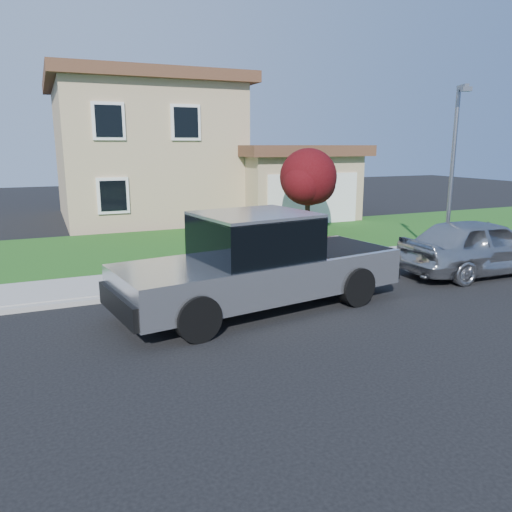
{
  "coord_description": "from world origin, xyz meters",
  "views": [
    {
      "loc": [
        -4.94,
        -8.98,
        3.66
      ],
      "look_at": [
        -0.58,
        1.16,
        1.2
      ],
      "focal_mm": 35.0,
      "sensor_mm": 36.0,
      "label": 1
    }
  ],
  "objects_px": {
    "sedan": "(480,246)",
    "ornamental_tree": "(309,180)",
    "trash_bin": "(282,248)",
    "woman": "(259,253)",
    "street_lamp": "(453,166)",
    "pickup_truck": "(260,264)"
  },
  "relations": [
    {
      "from": "sedan",
      "to": "street_lamp",
      "type": "height_order",
      "value": "street_lamp"
    },
    {
      "from": "pickup_truck",
      "to": "sedan",
      "type": "bearing_deg",
      "value": -6.51
    },
    {
      "from": "ornamental_tree",
      "to": "street_lamp",
      "type": "bearing_deg",
      "value": -74.3
    },
    {
      "from": "trash_bin",
      "to": "woman",
      "type": "bearing_deg",
      "value": -129.23
    },
    {
      "from": "sedan",
      "to": "ornamental_tree",
      "type": "xyz_separation_m",
      "value": [
        -1.59,
        7.24,
        1.48
      ]
    },
    {
      "from": "pickup_truck",
      "to": "sedan",
      "type": "xyz_separation_m",
      "value": [
        7.03,
        0.3,
        -0.21
      ]
    },
    {
      "from": "pickup_truck",
      "to": "woman",
      "type": "bearing_deg",
      "value": 57.73
    },
    {
      "from": "ornamental_tree",
      "to": "trash_bin",
      "type": "height_order",
      "value": "ornamental_tree"
    },
    {
      "from": "sedan",
      "to": "street_lamp",
      "type": "relative_size",
      "value": 0.9
    },
    {
      "from": "pickup_truck",
      "to": "ornamental_tree",
      "type": "bearing_deg",
      "value": 45.22
    },
    {
      "from": "woman",
      "to": "ornamental_tree",
      "type": "bearing_deg",
      "value": -132.07
    },
    {
      "from": "pickup_truck",
      "to": "street_lamp",
      "type": "height_order",
      "value": "street_lamp"
    },
    {
      "from": "sedan",
      "to": "trash_bin",
      "type": "bearing_deg",
      "value": 64.36
    },
    {
      "from": "pickup_truck",
      "to": "street_lamp",
      "type": "xyz_separation_m",
      "value": [
        7.1,
        1.64,
        2.02
      ]
    },
    {
      "from": "sedan",
      "to": "ornamental_tree",
      "type": "bearing_deg",
      "value": 14.06
    },
    {
      "from": "sedan",
      "to": "woman",
      "type": "bearing_deg",
      "value": 81.45
    },
    {
      "from": "street_lamp",
      "to": "pickup_truck",
      "type": "bearing_deg",
      "value": -144.44
    },
    {
      "from": "woman",
      "to": "street_lamp",
      "type": "xyz_separation_m",
      "value": [
        6.47,
        0.18,
        2.11
      ]
    },
    {
      "from": "ornamental_tree",
      "to": "trash_bin",
      "type": "relative_size",
      "value": 3.33
    },
    {
      "from": "ornamental_tree",
      "to": "street_lamp",
      "type": "distance_m",
      "value": 6.17
    },
    {
      "from": "woman",
      "to": "trash_bin",
      "type": "xyz_separation_m",
      "value": [
        1.38,
        1.44,
        -0.27
      ]
    },
    {
      "from": "woman",
      "to": "sedan",
      "type": "distance_m",
      "value": 6.51
    }
  ]
}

